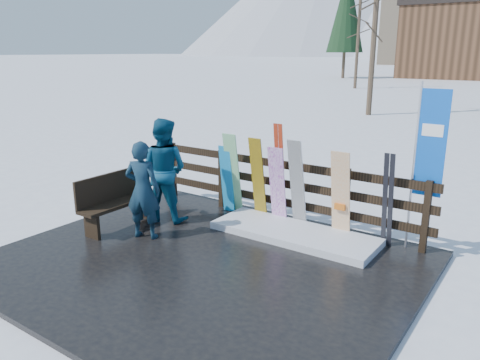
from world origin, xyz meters
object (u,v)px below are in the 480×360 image
Objects in this scene: bench at (116,199)px; person_back at (164,170)px; snowboard_1 at (233,174)px; snowboard_0 at (227,179)px; snowboard_2 at (258,179)px; snowboard_4 at (297,185)px; snowboard_3 at (277,186)px; snowboard_5 at (341,195)px; rental_flag at (427,150)px; person_front at (143,190)px.

bench is 0.80× the size of person_back.
person_back is at bearing -130.90° from snowboard_1.
snowboard_0 is at bearing 180.00° from snowboard_1.
snowboard_1 is at bearing -144.97° from person_back.
snowboard_4 reaches higher than snowboard_2.
snowboard_3 is at bearing 0.00° from snowboard_1.
bench is 2.18m from snowboard_1.
snowboard_5 is 0.58× the size of rental_flag.
snowboard_4 is (0.39, -0.00, 0.09)m from snowboard_3.
bench is at bearing -146.52° from snowboard_4.
snowboard_4 is 0.99× the size of person_front.
snowboard_5 is (3.44, 1.75, 0.23)m from bench.
snowboard_1 is (0.14, -0.00, 0.12)m from snowboard_0.
snowboard_5 is 3.24m from person_front.
snowboard_1 reaches higher than snowboard_5.
person_front is (-3.89, -2.08, -0.79)m from rental_flag.
rental_flag reaches higher than snowboard_5.
snowboard_4 is at bearing -156.22° from person_front.
snowboard_0 is at bearing 180.00° from snowboard_4.
snowboard_5 is (2.31, -0.00, 0.09)m from snowboard_0.
person_front is (0.76, -0.06, 0.30)m from bench.
person_front is at bearing -136.12° from snowboard_4.
snowboard_0 is 0.70× the size of person_back.
person_front reaches higher than bench.
snowboard_5 reaches higher than snowboard_0.
snowboard_0 is at bearing -121.77° from person_front.
bench is at bearing 46.70° from person_back.
person_front is (-0.37, -1.81, 0.16)m from snowboard_0.
snowboard_4 is (0.80, -0.00, 0.03)m from snowboard_2.
snowboard_4 is 2.61m from person_front.
rental_flag reaches higher than snowboard_1.
snowboard_2 reaches higher than snowboard_0.
rental_flag is (2.81, 0.27, 0.83)m from snowboard_2.
snowboard_2 is at bearing -140.94° from person_front.
snowboard_1 is 0.61× the size of rental_flag.
person_back is at bearing -125.73° from snowboard_0.
bench is 0.82m from person_front.
snowboard_0 is 3.65m from rental_flag.
snowboard_5 reaches higher than bench.
person_front reaches higher than snowboard_0.
person_back reaches higher than snowboard_2.
rental_flag is (3.51, 0.27, 0.95)m from snowboard_0.
snowboard_3 is 1.19m from snowboard_5.
bench is at bearing -153.10° from snowboard_5.
snowboard_2 is at bearing -159.36° from person_back.
snowboard_2 is at bearing 0.00° from snowboard_0.
snowboard_5 is at bearing -176.11° from person_back.
snowboard_3 reaches higher than bench.
snowboard_0 is at bearing 57.03° from bench.
rental_flag reaches higher than person_back.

